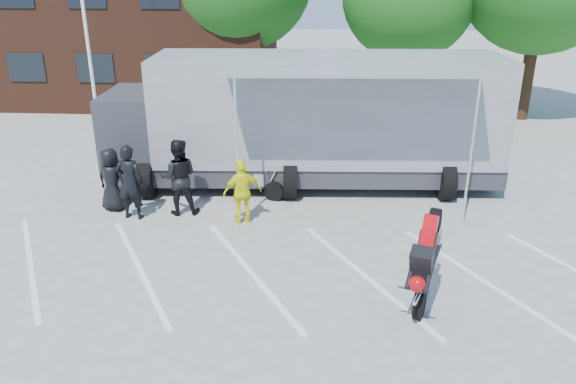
# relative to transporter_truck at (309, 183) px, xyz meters

# --- Properties ---
(ground) EXTENTS (100.00, 100.00, 0.00)m
(ground) POSITION_rel_transporter_truck_xyz_m (-1.28, -6.28, 0.00)
(ground) COLOR #A8A8A2
(ground) RESTS_ON ground
(parking_bay_lines) EXTENTS (18.09, 13.33, 0.01)m
(parking_bay_lines) POSITION_rel_transporter_truck_xyz_m (-1.28, -5.28, 0.01)
(parking_bay_lines) COLOR white
(parking_bay_lines) RESTS_ON ground
(office_building) EXTENTS (18.00, 8.00, 7.00)m
(office_building) POSITION_rel_transporter_truck_xyz_m (-11.28, 11.72, 3.50)
(office_building) COLOR #4B2618
(office_building) RESTS_ON ground
(transporter_truck) EXTENTS (12.01, 6.21, 3.74)m
(transporter_truck) POSITION_rel_transporter_truck_xyz_m (0.00, 0.00, 0.00)
(transporter_truck) COLOR gray
(transporter_truck) RESTS_ON ground
(parked_motorcycle) EXTENTS (1.96, 1.08, 0.97)m
(parked_motorcycle) POSITION_rel_transporter_truck_xyz_m (-1.53, -1.21, 0.00)
(parked_motorcycle) COLOR #B2B2B7
(parked_motorcycle) RESTS_ON ground
(stunt_bike_rider) EXTENTS (1.38, 1.94, 2.07)m
(stunt_bike_rider) POSITION_rel_transporter_truck_xyz_m (2.46, -6.08, 0.00)
(stunt_bike_rider) COLOR black
(stunt_bike_rider) RESTS_ON ground
(spectator_leather_a) EXTENTS (0.94, 0.75, 1.68)m
(spectator_leather_a) POSITION_rel_transporter_truck_xyz_m (-5.08, -2.25, 0.84)
(spectator_leather_a) COLOR black
(spectator_leather_a) RESTS_ON ground
(spectator_leather_b) EXTENTS (0.76, 0.54, 1.95)m
(spectator_leather_b) POSITION_rel_transporter_truck_xyz_m (-4.42, -2.74, 0.97)
(spectator_leather_b) COLOR black
(spectator_leather_b) RESTS_ON ground
(spectator_leather_c) EXTENTS (1.09, 0.91, 2.00)m
(spectator_leather_c) POSITION_rel_transporter_truck_xyz_m (-3.27, -2.36, 1.00)
(spectator_leather_c) COLOR black
(spectator_leather_c) RESTS_ON ground
(spectator_hivis) EXTENTS (1.05, 0.73, 1.65)m
(spectator_hivis) POSITION_rel_transporter_truck_xyz_m (-1.56, -2.85, 0.82)
(spectator_hivis) COLOR #FFFB0D
(spectator_hivis) RESTS_ON ground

